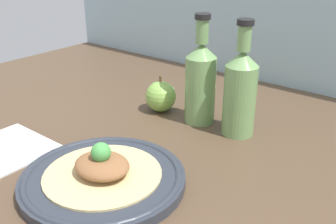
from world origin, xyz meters
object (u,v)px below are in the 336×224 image
at_px(cider_bottle_left, 200,81).
at_px(cider_bottle_right, 240,90).
at_px(plate, 103,178).
at_px(apple, 161,96).
at_px(plated_food, 102,167).

relative_size(cider_bottle_left, cider_bottle_right, 1.00).
bearing_deg(plate, apple, 112.19).
bearing_deg(cider_bottle_left, cider_bottle_right, 0.00).
bearing_deg(plated_food, cider_bottle_left, 93.11).
xyz_separation_m(cider_bottle_right, apple, (-0.21, -0.01, -0.06)).
bearing_deg(plate, plated_food, -116.57).
xyz_separation_m(plate, cider_bottle_left, (-0.02, 0.32, 0.09)).
height_order(plated_food, apple, apple).
relative_size(plated_food, apple, 2.26).
bearing_deg(apple, plate, -67.81).
relative_size(plate, plated_food, 1.40).
bearing_deg(cider_bottle_left, plate, -86.89).
bearing_deg(cider_bottle_left, plated_food, -86.89).
bearing_deg(cider_bottle_right, plate, -104.63).
bearing_deg(plate, cider_bottle_left, 93.11).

